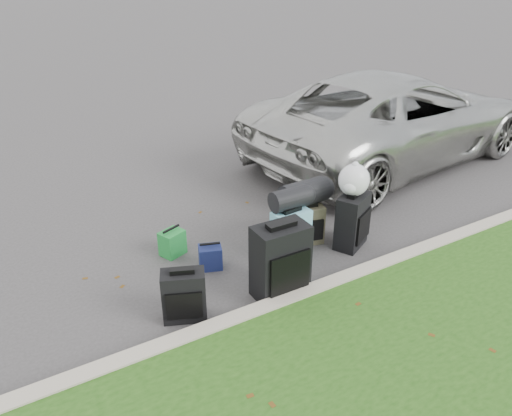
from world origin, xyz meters
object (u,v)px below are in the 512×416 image
suitcase_large_black_left (280,261)px  tote_navy (210,257)px  suv (394,117)px  tote_green (172,243)px  suitcase_small_black (184,296)px  suitcase_large_black_right (352,221)px  suitcase_teal (291,235)px  suitcase_olive (308,224)px

suitcase_large_black_left → tote_navy: (-0.41, 0.83, -0.27)m
suv → tote_green: 4.70m
suitcase_small_black → tote_navy: bearing=70.8°
suitcase_large_black_right → tote_navy: 1.78m
suv → tote_green: (-4.54, -1.05, -0.61)m
suv → suitcase_small_black: bearing=107.8°
tote_navy → suitcase_teal: bearing=2.0°
suitcase_small_black → suitcase_teal: suitcase_teal is taller
suitcase_large_black_right → tote_navy: size_ratio=2.48×
suitcase_large_black_left → suitcase_olive: (0.90, 0.74, -0.16)m
suitcase_olive → suitcase_small_black: bearing=-148.7°
suitcase_teal → tote_navy: size_ratio=2.24×
suitcase_olive → suitcase_large_black_right: bearing=-25.3°
suitcase_small_black → suitcase_olive: bearing=39.7°
suitcase_small_black → tote_green: suitcase_small_black is taller
suitcase_olive → tote_navy: suitcase_olive is taller
tote_navy → suitcase_large_black_right: bearing=5.5°
suitcase_large_black_right → tote_green: size_ratio=2.23×
suv → tote_green: bearing=96.3°
suitcase_small_black → tote_green: 1.24m
suitcase_olive → tote_green: bearing=173.6°
suitcase_teal → suitcase_olive: bearing=21.5°
tote_green → suv: bearing=-7.9°
suitcase_small_black → tote_navy: (0.61, 0.68, -0.13)m
suv → suitcase_large_black_right: bearing=121.0°
suitcase_olive → suitcase_large_black_left: bearing=-126.4°
suitcase_olive → tote_navy: size_ratio=1.81×
suitcase_olive → suitcase_large_black_right: 0.54m
suitcase_large_black_left → tote_green: bearing=117.5°
suv → suitcase_large_black_left: bearing=114.8°
suitcase_small_black → suitcase_olive: suitcase_small_black is taller
tote_green → tote_navy: (0.26, -0.50, -0.02)m
suitcase_teal → suitcase_large_black_right: bearing=-14.7°
suv → tote_navy: (-4.28, -1.55, -0.63)m
suitcase_olive → suitcase_teal: suitcase_teal is taller
suitcase_teal → tote_navy: suitcase_teal is taller
suitcase_teal → tote_navy: (-0.91, 0.29, -0.17)m
suitcase_small_black → tote_green: bearing=96.3°
suitcase_small_black → suitcase_large_black_left: bearing=14.5°
suv → suitcase_olive: (-2.97, -1.64, -0.51)m
suitcase_large_black_left → tote_green: (-0.68, 1.33, -0.25)m
suitcase_small_black → suitcase_teal: size_ratio=0.86×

